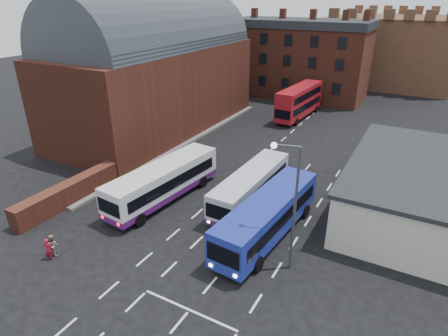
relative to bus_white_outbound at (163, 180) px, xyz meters
The scene contains 13 objects.
ground 7.46m from the bus_white_outbound, 59.60° to the right, with size 180.00×180.00×0.00m, color black.
railway_station 19.80m from the bus_white_outbound, 128.73° to the left, with size 12.00×28.00×16.00m.
forecourt_wall 7.85m from the bus_white_outbound, 147.04° to the right, with size 1.20×10.00×1.80m, color #602B1E.
cream_building 20.21m from the bus_white_outbound, 22.58° to the left, with size 10.40×16.40×4.25m.
brick_terrace 40.00m from the bus_white_outbound, 93.37° to the left, with size 22.00×10.00×11.00m, color brown.
castle_keep 60.68m from the bus_white_outbound, 80.82° to the left, with size 22.00×22.00×12.00m, color brown.
bus_white_outbound is the anchor object (origin of this frame).
bus_white_inbound 7.24m from the bus_white_outbound, 24.10° to the left, with size 2.80×10.38×2.82m.
bus_blue 9.69m from the bus_white_outbound, ahead, with size 3.57×11.44×3.07m.
bus_red_double 27.85m from the bus_white_outbound, 85.20° to the left, with size 3.31×10.97×4.33m.
street_lamp 12.84m from the bus_white_outbound, 15.40° to the right, with size 1.66×0.64×8.38m.
pedestrian_red 10.19m from the bus_white_outbound, 100.11° to the right, with size 0.58×0.38×1.59m, color maroon.
pedestrian_beige 9.79m from the bus_white_outbound, 101.44° to the right, with size 0.75×0.59×1.55m, color tan.
Camera 1 is at (14.06, -15.52, 15.77)m, focal length 30.00 mm.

